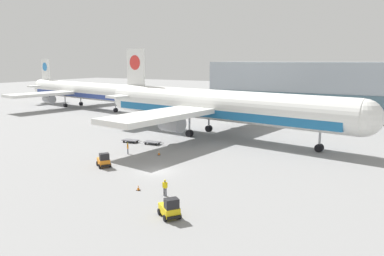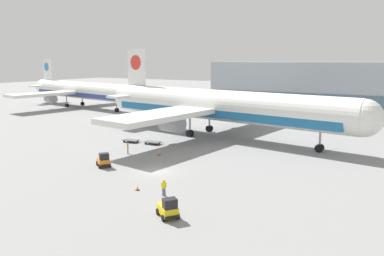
% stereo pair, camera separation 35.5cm
% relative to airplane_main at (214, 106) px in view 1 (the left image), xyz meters
% --- Properties ---
extents(ground_plane, '(400.00, 400.00, 0.00)m').
position_rel_airplane_main_xyz_m(ground_plane, '(3.82, -24.64, -5.84)').
color(ground_plane, gray).
extents(airplane_main, '(57.83, 48.66, 17.00)m').
position_rel_airplane_main_xyz_m(airplane_main, '(0.00, 0.00, 0.00)').
color(airplane_main, white).
rests_on(airplane_main, ground_plane).
extents(airplane_distant, '(50.78, 42.88, 14.98)m').
position_rel_airplane_main_xyz_m(airplane_distant, '(-56.97, 20.38, -0.69)').
color(airplane_distant, white).
rests_on(airplane_distant, ground_plane).
extents(baggage_tug_foreground, '(2.81, 2.63, 2.00)m').
position_rel_airplane_main_xyz_m(baggage_tug_foreground, '(-3.82, -26.40, -4.96)').
color(baggage_tug_foreground, orange).
rests_on(baggage_tug_foreground, ground_plane).
extents(baggage_tug_mid, '(2.80, 2.64, 2.00)m').
position_rel_airplane_main_xyz_m(baggage_tug_mid, '(13.25, -36.19, -4.96)').
color(baggage_tug_mid, yellow).
rests_on(baggage_tug_mid, ground_plane).
extents(baggage_dolly_lead, '(3.76, 1.75, 0.48)m').
position_rel_airplane_main_xyz_m(baggage_dolly_lead, '(-10.39, -12.34, -5.45)').
color(baggage_dolly_lead, '#56565B').
rests_on(baggage_dolly_lead, ground_plane).
extents(baggage_dolly_second, '(3.76, 1.75, 0.48)m').
position_rel_airplane_main_xyz_m(baggage_dolly_second, '(-6.11, -11.68, -5.45)').
color(baggage_dolly_second, '#56565B').
rests_on(baggage_dolly_second, ground_plane).
extents(ground_crew_near, '(0.54, 0.33, 1.84)m').
position_rel_airplane_main_xyz_m(ground_crew_near, '(9.75, -31.71, -4.75)').
color(ground_crew_near, black).
rests_on(ground_crew_near, ground_plane).
extents(ground_crew_far, '(0.40, 0.45, 1.81)m').
position_rel_airplane_main_xyz_m(ground_crew_far, '(-5.49, -19.14, -4.77)').
color(ground_crew_far, black).
rests_on(ground_crew_far, ground_plane).
extents(traffic_cone_near, '(0.40, 0.40, 0.62)m').
position_rel_airplane_main_xyz_m(traffic_cone_near, '(6.14, -31.70, -5.54)').
color(traffic_cone_near, black).
rests_on(traffic_cone_near, ground_plane).
extents(traffic_cone_far, '(0.40, 0.40, 0.71)m').
position_rel_airplane_main_xyz_m(traffic_cone_far, '(-0.84, -17.35, -5.49)').
color(traffic_cone_far, black).
rests_on(traffic_cone_far, ground_plane).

